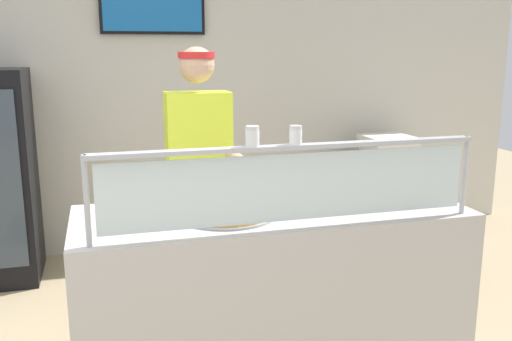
# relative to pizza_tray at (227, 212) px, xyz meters

# --- Properties ---
(ground_plane) EXTENTS (12.00, 12.00, 0.00)m
(ground_plane) POSITION_rel_pizza_tray_xyz_m (0.24, 0.67, -0.97)
(ground_plane) COLOR tan
(ground_plane) RESTS_ON ground
(shop_rear_unit) EXTENTS (6.37, 0.13, 2.70)m
(shop_rear_unit) POSITION_rel_pizza_tray_xyz_m (0.24, 2.34, 0.39)
(shop_rear_unit) COLOR beige
(shop_rear_unit) RESTS_ON ground
(serving_counter) EXTENTS (1.97, 0.73, 0.95)m
(serving_counter) POSITION_rel_pizza_tray_xyz_m (0.24, 0.03, -0.49)
(serving_counter) COLOR #BCB7B2
(serving_counter) RESTS_ON ground
(sneeze_guard) EXTENTS (1.80, 0.06, 0.39)m
(sneeze_guard) POSITION_rel_pizza_tray_xyz_m (0.24, -0.27, 0.23)
(sneeze_guard) COLOR #B2B5BC
(sneeze_guard) RESTS_ON serving_counter
(pizza_tray) EXTENTS (0.48, 0.48, 0.04)m
(pizza_tray) POSITION_rel_pizza_tray_xyz_m (0.00, 0.00, 0.00)
(pizza_tray) COLOR #9EA0A8
(pizza_tray) RESTS_ON serving_counter
(pizza_server) EXTENTS (0.10, 0.29, 0.01)m
(pizza_server) POSITION_rel_pizza_tray_xyz_m (-0.01, -0.02, 0.02)
(pizza_server) COLOR #ADAFB7
(pizza_server) RESTS_ON pizza_tray
(parmesan_shaker) EXTENTS (0.06, 0.06, 0.09)m
(parmesan_shaker) POSITION_rel_pizza_tray_xyz_m (0.06, -0.27, 0.41)
(parmesan_shaker) COLOR white
(parmesan_shaker) RESTS_ON sneeze_guard
(pepper_flake_shaker) EXTENTS (0.06, 0.06, 0.08)m
(pepper_flake_shaker) POSITION_rel_pizza_tray_xyz_m (0.25, -0.27, 0.41)
(pepper_flake_shaker) COLOR white
(pepper_flake_shaker) RESTS_ON sneeze_guard
(worker_figure) EXTENTS (0.41, 0.50, 1.76)m
(worker_figure) POSITION_rel_pizza_tray_xyz_m (-0.01, 0.69, 0.04)
(worker_figure) COLOR #23232D
(worker_figure) RESTS_ON ground
(prep_shelf) EXTENTS (0.70, 0.55, 0.80)m
(prep_shelf) POSITION_rel_pizza_tray_xyz_m (1.90, 1.85, -0.56)
(prep_shelf) COLOR #B7BABF
(prep_shelf) RESTS_ON ground
(pizza_box_stack) EXTENTS (0.45, 0.44, 0.18)m
(pizza_box_stack) POSITION_rel_pizza_tray_xyz_m (1.90, 1.85, -0.07)
(pizza_box_stack) COLOR silver
(pizza_box_stack) RESTS_ON prep_shelf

